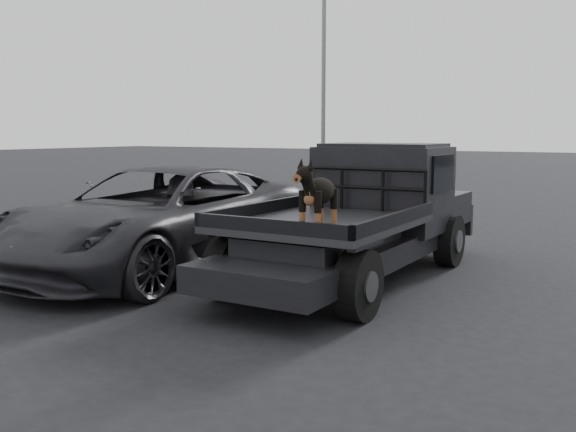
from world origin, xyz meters
The scene contains 6 objects.
ground centered at (0.00, 0.00, 0.00)m, with size 120.00×120.00×0.00m, color black.
flatbed_ute centered at (-0.76, 2.27, 0.46)m, with size 2.00×5.40×0.92m, color black, non-canonical shape.
ute_cab centered at (-0.76, 3.22, 1.36)m, with size 1.72×1.30×0.88m, color black, non-canonical shape.
headache_rack centered at (-0.76, 2.47, 1.20)m, with size 1.80×0.08×0.55m, color black, non-canonical shape.
dog centered at (-0.35, 0.47, 1.29)m, with size 0.32×0.60×0.74m, color black, non-canonical shape.
parked_suv centered at (-3.45, 1.48, 0.74)m, with size 2.45×5.31×1.48m, color #2B2A2F.
Camera 1 is at (2.77, -5.41, 1.97)m, focal length 40.00 mm.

